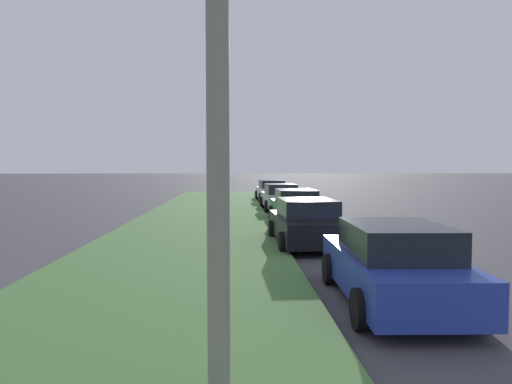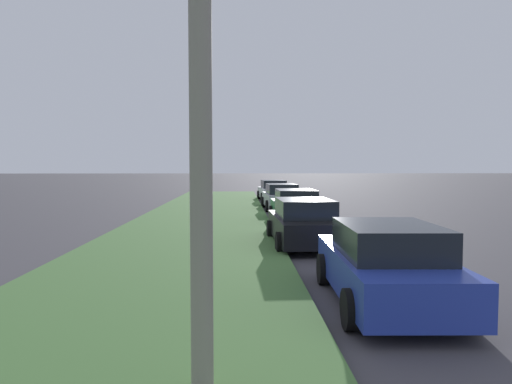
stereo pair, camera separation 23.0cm
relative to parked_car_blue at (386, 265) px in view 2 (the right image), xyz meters
The scene contains 6 objects.
grass_median 6.14m from the parked_car_blue, 45.18° to the left, with size 60.00×6.00×0.12m, color #477238.
parked_car_blue is the anchor object (origin of this frame).
parked_car_black 6.05m from the parked_car_blue, ahead, with size 4.36×2.13×1.47m.
parked_car_green 11.75m from the parked_car_blue, ahead, with size 4.33×2.08×1.47m.
parked_car_silver 17.83m from the parked_car_blue, ahead, with size 4.37×2.15×1.47m.
parked_car_white 24.62m from the parked_car_blue, ahead, with size 4.39×2.20×1.47m.
Camera 2 is at (-2.30, 6.44, 2.49)m, focal length 32.04 mm.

